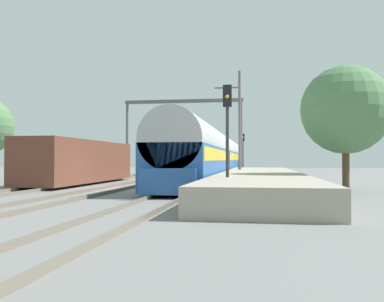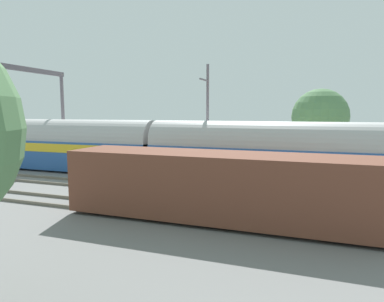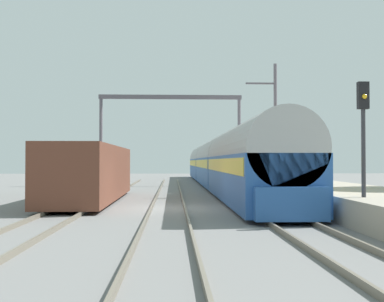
{
  "view_description": "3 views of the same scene",
  "coord_description": "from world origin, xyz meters",
  "views": [
    {
      "loc": [
        7.74,
        -23.1,
        1.63
      ],
      "look_at": [
        4.01,
        0.62,
        2.11
      ],
      "focal_mm": 39.68,
      "sensor_mm": 36.0,
      "label": 1
    },
    {
      "loc": [
        -17.43,
        0.09,
        4.58
      ],
      "look_at": [
        1.1,
        6.68,
        2.28
      ],
      "focal_mm": 31.53,
      "sensor_mm": 36.0,
      "label": 2
    },
    {
      "loc": [
        0.19,
        -20.97,
        2.08
      ],
      "look_at": [
        2.0,
        23.21,
        3.05
      ],
      "focal_mm": 44.29,
      "sensor_mm": 36.0,
      "label": 3
    }
  ],
  "objects": [
    {
      "name": "track_far_west",
      "position": [
        -4.01,
        0.0,
        0.08
      ],
      "size": [
        1.52,
        60.0,
        0.16
      ],
      "color": "#6D6556",
      "rests_on": "ground"
    },
    {
      "name": "track_west",
      "position": [
        0.0,
        0.0,
        0.08
      ],
      "size": [
        1.52,
        60.0,
        0.16
      ],
      "color": "#6D6556",
      "rests_on": "ground"
    },
    {
      "name": "track_east",
      "position": [
        4.01,
        0.0,
        0.08
      ],
      "size": [
        1.52,
        60.0,
        0.16
      ],
      "color": "#6D6556",
      "rests_on": "ground"
    },
    {
      "name": "freight_car",
      "position": [
        -4.01,
        3.73,
        1.47
      ],
      "size": [
        2.8,
        13.0,
        2.7
      ],
      "color": "brown",
      "rests_on": "ground"
    },
    {
      "name": "person_crossing",
      "position": [
        5.79,
        19.83,
        1.03
      ],
      "size": [
        0.28,
        0.42,
        1.73
      ],
      "rotation": [
        0.0,
        0.0,
        1.48
      ],
      "color": "black",
      "rests_on": "ground"
    },
    {
      "name": "catenary_gantry",
      "position": [
        0.0,
        20.09,
        5.62
      ],
      "size": [
        12.41,
        0.28,
        7.86
      ],
      "color": "#605862",
      "rests_on": "ground"
    },
    {
      "name": "railway_signal_far",
      "position": [
        5.92,
        27.26,
        3.02
      ],
      "size": [
        0.36,
        0.3,
        4.68
      ],
      "color": "#2D2D33",
      "rests_on": "ground"
    },
    {
      "name": "tree_east_background",
      "position": [
        12.14,
        -0.51,
        4.17
      ],
      "size": [
        4.53,
        4.53,
        6.45
      ],
      "color": "#4C3826",
      "rests_on": "ground"
    },
    {
      "name": "passenger_train",
      "position": [
        4.01,
        18.66,
        1.97
      ],
      "size": [
        2.93,
        49.2,
        3.82
      ],
      "color": "#28569E",
      "rests_on": "ground"
    },
    {
      "name": "ground",
      "position": [
        0.0,
        0.0,
        0.0
      ],
      "size": [
        120.0,
        120.0,
        0.0
      ],
      "primitive_type": "plane",
      "color": "slate"
    },
    {
      "name": "catenary_pole_east_mid",
      "position": [
        6.36,
        7.36,
        4.15
      ],
      "size": [
        1.9,
        0.2,
        8.0
      ],
      "color": "#605862",
      "rests_on": "ground"
    },
    {
      "name": "platform",
      "position": [
        7.82,
        2.0,
        0.45
      ],
      "size": [
        4.4,
        28.0,
        0.9
      ],
      "color": "#A39989",
      "rests_on": "ground"
    }
  ]
}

